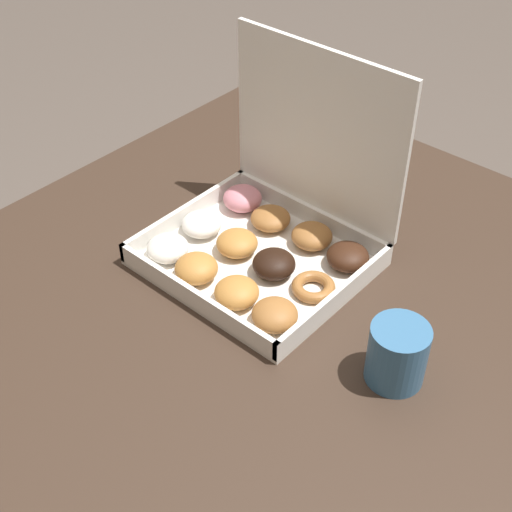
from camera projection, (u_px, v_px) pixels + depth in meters
name	position (u px, v px, depth m)	size (l,w,h in m)	color
dining_table	(261.00, 333.00, 1.13)	(0.92, 1.03, 0.74)	#38281E
donut_box	(267.00, 229.00, 1.09)	(0.31, 0.28, 0.31)	silver
coffee_mug	(397.00, 353.00, 0.90)	(0.08, 0.08, 0.09)	teal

